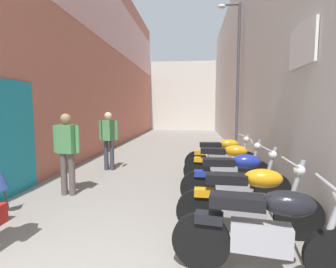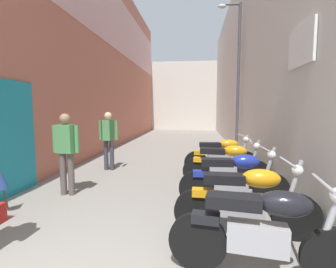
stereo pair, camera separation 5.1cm
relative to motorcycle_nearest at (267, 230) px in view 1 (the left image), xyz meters
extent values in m
plane|color=gray|center=(-1.62, 6.03, -0.50)|extent=(34.66, 34.66, 0.00)
cube|color=#B76651|center=(-4.37, 8.03, 3.30)|extent=(0.40, 18.66, 7.60)
cube|color=teal|center=(-4.15, 2.10, 0.60)|extent=(0.06, 1.10, 2.20)
cube|color=#DBA39E|center=(-4.16, 8.03, 4.97)|extent=(0.04, 18.66, 2.43)
cube|color=beige|center=(1.14, 8.03, 2.87)|extent=(0.40, 18.66, 6.74)
cube|color=white|center=(0.91, 1.70, 2.10)|extent=(0.04, 0.90, 0.60)
cube|color=beige|center=(-1.62, 18.36, 2.16)|extent=(8.11, 2.00, 5.33)
cylinder|color=black|center=(-0.63, 0.10, -0.20)|extent=(0.61, 0.17, 0.60)
cube|color=#9E9EA3|center=(-0.06, 0.01, -0.08)|extent=(0.58, 0.28, 0.28)
ellipsoid|color=black|center=(0.17, -0.03, 0.28)|extent=(0.51, 0.33, 0.24)
cube|color=black|center=(-0.29, 0.04, 0.26)|extent=(0.55, 0.30, 0.12)
cylinder|color=#9E9EA3|center=(0.54, -0.08, 0.15)|extent=(0.25, 0.10, 0.77)
cylinder|color=#9E9EA3|center=(0.47, -0.07, 0.50)|extent=(0.13, 0.58, 0.04)
cube|color=black|center=(-0.55, 0.09, 0.06)|extent=(0.30, 0.18, 0.10)
cylinder|color=black|center=(0.61, 0.81, -0.20)|extent=(0.60, 0.11, 0.60)
cylinder|color=black|center=(-0.63, 0.86, -0.20)|extent=(0.60, 0.11, 0.60)
cube|color=#9E9EA3|center=(-0.06, 0.84, -0.08)|extent=(0.57, 0.22, 0.28)
ellipsoid|color=orange|center=(0.17, 0.83, 0.28)|extent=(0.49, 0.28, 0.24)
cube|color=black|center=(-0.29, 0.85, 0.26)|extent=(0.53, 0.24, 0.12)
cylinder|color=#9E9EA3|center=(0.54, 0.81, 0.15)|extent=(0.25, 0.07, 0.77)
cylinder|color=#9E9EA3|center=(0.47, 0.81, 0.50)|extent=(0.06, 0.58, 0.04)
sphere|color=silver|center=(0.59, 0.81, 0.40)|extent=(0.14, 0.14, 0.14)
cube|color=orange|center=(-0.55, 0.86, 0.06)|extent=(0.29, 0.15, 0.10)
cylinder|color=black|center=(0.61, 1.86, -0.20)|extent=(0.60, 0.09, 0.60)
cylinder|color=black|center=(-0.63, 1.83, -0.20)|extent=(0.60, 0.09, 0.60)
cube|color=#9E9EA3|center=(-0.06, 1.85, -0.08)|extent=(0.56, 0.21, 0.28)
ellipsoid|color=navy|center=(0.17, 1.85, 0.28)|extent=(0.49, 0.27, 0.24)
cube|color=black|center=(-0.29, 1.84, 0.26)|extent=(0.52, 0.23, 0.12)
cylinder|color=#9E9EA3|center=(0.54, 1.86, 0.15)|extent=(0.25, 0.07, 0.77)
cylinder|color=#9E9EA3|center=(0.48, 1.86, 0.50)|extent=(0.05, 0.58, 0.04)
sphere|color=silver|center=(0.59, 1.86, 0.40)|extent=(0.14, 0.14, 0.14)
cube|color=navy|center=(-0.55, 1.83, 0.06)|extent=(0.28, 0.15, 0.10)
cylinder|color=black|center=(0.61, 2.83, -0.20)|extent=(0.61, 0.17, 0.60)
cylinder|color=black|center=(-0.63, 3.03, -0.20)|extent=(0.61, 0.17, 0.60)
cube|color=#9E9EA3|center=(-0.06, 2.94, -0.08)|extent=(0.58, 0.28, 0.28)
ellipsoid|color=orange|center=(0.17, 2.90, 0.28)|extent=(0.51, 0.33, 0.24)
cube|color=black|center=(-0.29, 2.97, 0.26)|extent=(0.55, 0.30, 0.12)
cylinder|color=#9E9EA3|center=(0.54, 2.84, 0.15)|extent=(0.25, 0.10, 0.77)
cylinder|color=#9E9EA3|center=(0.47, 2.85, 0.50)|extent=(0.12, 0.58, 0.04)
sphere|color=silver|center=(0.59, 2.84, 0.40)|extent=(0.14, 0.14, 0.14)
cube|color=orange|center=(-0.55, 3.01, 0.06)|extent=(0.30, 0.18, 0.10)
cylinder|color=black|center=(0.61, 3.95, -0.20)|extent=(0.60, 0.13, 0.60)
cylinder|color=black|center=(-0.63, 3.85, -0.20)|extent=(0.60, 0.13, 0.60)
cube|color=#9E9EA3|center=(-0.06, 3.90, -0.08)|extent=(0.57, 0.25, 0.28)
ellipsoid|color=orange|center=(0.17, 3.92, 0.28)|extent=(0.50, 0.30, 0.24)
cube|color=black|center=(-0.29, 3.88, 0.26)|extent=(0.54, 0.26, 0.12)
cylinder|color=#9E9EA3|center=(0.54, 3.95, 0.15)|extent=(0.25, 0.08, 0.77)
cylinder|color=#9E9EA3|center=(0.47, 3.94, 0.50)|extent=(0.08, 0.58, 0.04)
sphere|color=silver|center=(0.59, 3.95, 0.40)|extent=(0.14, 0.14, 0.14)
cube|color=orange|center=(-0.55, 3.86, 0.06)|extent=(0.29, 0.16, 0.10)
cylinder|color=#564C47|center=(-3.19, 2.10, -0.09)|extent=(0.12, 0.12, 0.82)
cylinder|color=#564C47|center=(-3.03, 2.10, -0.09)|extent=(0.12, 0.12, 0.82)
cube|color=#4C8C51|center=(-3.11, 2.10, 0.59)|extent=(0.37, 0.26, 0.54)
sphere|color=#997051|center=(-3.11, 2.10, 0.97)|extent=(0.20, 0.20, 0.20)
cylinder|color=#4C8C51|center=(-3.33, 2.10, 0.59)|extent=(0.08, 0.08, 0.52)
cylinder|color=#4C8C51|center=(-2.89, 2.10, 0.59)|extent=(0.08, 0.08, 0.52)
cylinder|color=#383842|center=(-3.07, 4.10, -0.09)|extent=(0.12, 0.12, 0.82)
cylinder|color=#383842|center=(-2.91, 4.10, -0.09)|extent=(0.12, 0.12, 0.82)
cube|color=#4C8C51|center=(-2.99, 4.10, 0.59)|extent=(0.22, 0.35, 0.54)
sphere|color=#DBB28E|center=(-2.99, 4.10, 0.97)|extent=(0.20, 0.20, 0.20)
cylinder|color=#4C8C51|center=(-3.21, 4.10, 0.59)|extent=(0.08, 0.08, 0.52)
cylinder|color=#4C8C51|center=(-2.77, 4.10, 0.59)|extent=(0.08, 0.08, 0.52)
cylinder|color=#4C4C4C|center=(-3.69, 1.16, -0.03)|extent=(0.02, 0.22, 0.93)
cylinder|color=#47474C|center=(0.79, 6.56, 2.10)|extent=(0.10, 0.10, 5.19)
cylinder|color=#47474C|center=(0.49, 6.56, 4.64)|extent=(0.60, 0.07, 0.07)
ellipsoid|color=silver|center=(0.19, 6.56, 4.59)|extent=(0.28, 0.18, 0.14)
camera|label=1|loc=(-0.71, -2.37, 1.16)|focal=26.70mm
camera|label=2|loc=(-0.66, -2.36, 1.16)|focal=26.70mm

